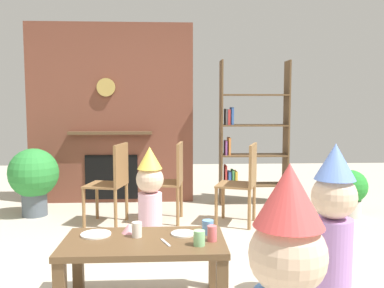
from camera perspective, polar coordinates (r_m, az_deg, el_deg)
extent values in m
plane|color=#BCB29E|center=(3.33, -2.34, -18.09)|extent=(12.00, 12.00, 0.00)
cube|color=brown|center=(5.71, -11.04, 4.11)|extent=(2.20, 0.18, 2.40)
cube|color=black|center=(5.70, -11.02, -4.50)|extent=(0.70, 0.02, 0.60)
cube|color=brown|center=(5.58, -11.19, 1.50)|extent=(1.10, 0.10, 0.04)
cylinder|color=tan|center=(5.60, -11.76, 7.65)|extent=(0.24, 0.04, 0.24)
cube|color=brown|center=(5.50, 4.01, 1.54)|extent=(0.02, 0.28, 1.90)
cube|color=brown|center=(5.68, 12.86, 1.53)|extent=(0.02, 0.28, 1.90)
cube|color=brown|center=(5.67, 8.40, -5.54)|extent=(0.86, 0.28, 0.02)
cube|color=brown|center=(5.60, 8.46, -1.52)|extent=(0.86, 0.28, 0.02)
cube|color=brown|center=(5.57, 8.52, 2.57)|extent=(0.86, 0.28, 0.02)
cube|color=brown|center=(5.56, 8.58, 6.69)|extent=(0.86, 0.28, 0.02)
cube|color=#B23333|center=(5.58, 4.60, -4.23)|extent=(0.02, 0.20, 0.25)
cube|color=#3359A5|center=(5.59, 5.11, -4.64)|extent=(0.04, 0.20, 0.17)
cube|color=#3F8C4C|center=(5.60, 5.58, -4.53)|extent=(0.03, 0.20, 0.19)
cube|color=gold|center=(5.61, 6.00, -4.60)|extent=(0.03, 0.20, 0.18)
cube|color=#8C4C99|center=(5.53, 4.64, -0.49)|extent=(0.02, 0.20, 0.19)
cube|color=#D87F3F|center=(5.53, 5.10, -0.27)|extent=(0.03, 0.20, 0.23)
cube|color=#4C4C51|center=(5.50, 4.67, 3.76)|extent=(0.02, 0.20, 0.21)
cube|color=#B23333|center=(5.51, 5.03, 3.72)|extent=(0.03, 0.20, 0.20)
cube|color=#3359A5|center=(5.51, 5.49, 3.87)|extent=(0.03, 0.20, 0.23)
cube|color=brown|center=(2.81, -6.63, -13.35)|extent=(1.06, 0.57, 0.04)
cube|color=brown|center=(3.18, -15.41, -15.51)|extent=(0.07, 0.07, 0.41)
cube|color=brown|center=(3.12, 3.01, -15.71)|extent=(0.07, 0.07, 0.41)
cylinder|color=#E5666B|center=(2.75, 2.79, -12.20)|extent=(0.06, 0.06, 0.10)
cylinder|color=#8CD18C|center=(2.67, 1.00, -12.81)|extent=(0.07, 0.07, 0.10)
cylinder|color=silver|center=(2.85, -7.60, -11.60)|extent=(0.07, 0.07, 0.10)
cylinder|color=#669EE0|center=(2.89, 2.19, -11.36)|extent=(0.08, 0.08, 0.10)
cylinder|color=white|center=(2.95, -13.09, -12.01)|extent=(0.20, 0.20, 0.01)
cylinder|color=white|center=(2.89, -1.23, -12.22)|extent=(0.17, 0.17, 0.01)
cone|color=pink|center=(2.95, -8.70, -11.38)|extent=(0.10, 0.10, 0.07)
cube|color=silver|center=(2.73, -3.68, -13.37)|extent=(0.07, 0.15, 0.01)
sphere|color=beige|center=(1.71, 13.04, -14.71)|extent=(0.31, 0.31, 0.31)
cone|color=#EA4C4C|center=(1.64, 13.23, -6.83)|extent=(0.28, 0.28, 0.25)
cylinder|color=#B27FCC|center=(3.03, 18.70, -15.00)|extent=(0.26, 0.26, 0.58)
sphere|color=beige|center=(2.90, 18.98, -6.86)|extent=(0.30, 0.30, 0.30)
cone|color=#668CE5|center=(2.86, 19.13, -2.30)|extent=(0.27, 0.27, 0.24)
cylinder|color=#EAB2C6|center=(4.00, -5.77, -10.23)|extent=(0.22, 0.22, 0.50)
sphere|color=beige|center=(3.91, -5.83, -4.85)|extent=(0.26, 0.26, 0.26)
cone|color=#F2D14C|center=(3.88, -5.86, -1.91)|extent=(0.23, 0.23, 0.21)
cube|color=olive|center=(4.70, -11.83, -5.53)|extent=(0.48, 0.48, 0.02)
cube|color=olive|center=(4.60, -9.74, -2.78)|extent=(0.12, 0.40, 0.45)
cylinder|color=olive|center=(4.98, -12.94, -7.58)|extent=(0.04, 0.04, 0.43)
cylinder|color=olive|center=(4.66, -14.68, -8.54)|extent=(0.04, 0.04, 0.43)
cylinder|color=olive|center=(4.85, -8.99, -7.85)|extent=(0.04, 0.04, 0.43)
cylinder|color=olive|center=(4.53, -10.48, -8.87)|extent=(0.04, 0.04, 0.43)
cube|color=olive|center=(4.73, -3.92, -5.37)|extent=(0.45, 0.45, 0.02)
cube|color=olive|center=(4.66, -1.68, -2.58)|extent=(0.08, 0.40, 0.45)
cylinder|color=olive|center=(4.98, -5.66, -7.48)|extent=(0.04, 0.04, 0.43)
cylinder|color=olive|center=(4.63, -6.46, -8.47)|extent=(0.04, 0.04, 0.43)
cylinder|color=olive|center=(4.93, -1.50, -7.59)|extent=(0.04, 0.04, 0.43)
cylinder|color=olive|center=(4.58, -1.98, -8.61)|extent=(0.04, 0.04, 0.43)
cube|color=olive|center=(4.63, 6.06, -5.61)|extent=(0.51, 0.51, 0.02)
cube|color=olive|center=(4.57, 8.38, -2.82)|extent=(0.16, 0.39, 0.45)
cylinder|color=olive|center=(4.89, 4.33, -7.70)|extent=(0.04, 0.04, 0.43)
cylinder|color=olive|center=(4.55, 3.36, -8.71)|extent=(0.04, 0.04, 0.43)
cylinder|color=olive|center=(4.83, 8.55, -7.92)|extent=(0.04, 0.04, 0.43)
cylinder|color=olive|center=(4.48, 7.90, -8.97)|extent=(0.04, 0.04, 0.43)
cylinder|color=beige|center=(5.29, 20.93, -8.29)|extent=(0.25, 0.25, 0.20)
sphere|color=#278C2F|center=(5.23, 21.03, -5.46)|extent=(0.39, 0.39, 0.39)
cylinder|color=#4C5660|center=(5.35, -20.84, -7.79)|extent=(0.29, 0.29, 0.27)
sphere|color=#2D8638|center=(5.28, -20.99, -3.74)|extent=(0.59, 0.59, 0.59)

